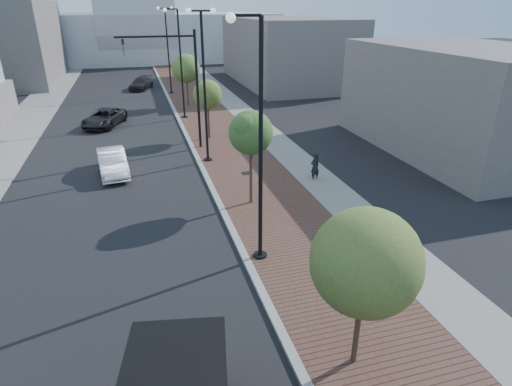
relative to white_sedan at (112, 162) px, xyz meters
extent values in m
cube|color=#4C2D23|center=(8.81, 18.52, -0.68)|extent=(7.00, 140.00, 0.12)
cube|color=slate|center=(11.51, 18.52, -0.67)|extent=(2.40, 140.00, 0.13)
cube|color=gray|center=(5.31, 18.52, -0.67)|extent=(0.30, 140.00, 0.14)
cube|color=slate|center=(-7.69, 18.52, -0.68)|extent=(4.00, 140.00, 0.12)
cube|color=black|center=(2.22, -16.94, 0.00)|extent=(2.13, 0.82, 1.13)
cylinder|color=black|center=(3.02, -17.60, -0.26)|extent=(0.44, 0.99, 0.95)
cylinder|color=silver|center=(3.02, -17.60, -0.26)|extent=(0.39, 0.57, 0.52)
imported|color=silver|center=(0.00, 0.00, 0.00)|extent=(2.05, 4.62, 1.47)
imported|color=black|center=(-0.93, 11.80, -0.03)|extent=(4.03, 5.56, 1.41)
imported|color=black|center=(2.68, 28.56, -0.06)|extent=(3.43, 5.05, 1.36)
imported|color=black|center=(11.33, -4.40, 0.13)|extent=(0.73, 0.60, 1.72)
cylinder|color=black|center=(5.91, -11.48, -0.64)|extent=(0.56, 0.56, 0.20)
cylinder|color=black|center=(5.91, -11.48, 3.88)|extent=(0.16, 0.16, 9.00)
cylinder|color=black|center=(5.41, -11.48, 8.38)|extent=(1.00, 0.10, 0.10)
sphere|color=silver|center=(4.91, -11.48, 8.31)|extent=(0.32, 0.32, 0.32)
cylinder|color=black|center=(5.91, 0.52, -0.64)|extent=(0.56, 0.56, 0.20)
cylinder|color=black|center=(5.91, 0.52, 3.88)|extent=(0.16, 0.16, 9.00)
cylinder|color=black|center=(5.91, 0.52, 8.38)|extent=(1.40, 0.10, 0.10)
sphere|color=silver|center=(5.21, 0.52, 8.38)|extent=(0.32, 0.32, 0.32)
sphere|color=silver|center=(6.61, 0.52, 8.38)|extent=(0.32, 0.32, 0.32)
cylinder|color=black|center=(5.91, 12.52, -0.64)|extent=(0.56, 0.56, 0.20)
cylinder|color=black|center=(5.91, 12.52, 3.88)|extent=(0.16, 0.16, 9.00)
cylinder|color=black|center=(5.41, 12.52, 8.38)|extent=(1.00, 0.10, 0.10)
sphere|color=silver|center=(4.91, 12.52, 8.31)|extent=(0.32, 0.32, 0.32)
cylinder|color=black|center=(5.91, 24.52, -0.64)|extent=(0.56, 0.56, 0.20)
cylinder|color=black|center=(5.91, 24.52, 3.88)|extent=(0.16, 0.16, 9.00)
cylinder|color=black|center=(5.91, 24.52, 8.38)|extent=(1.40, 0.10, 0.10)
sphere|color=silver|center=(5.21, 24.52, 8.38)|extent=(0.32, 0.32, 0.32)
sphere|color=silver|center=(6.61, 24.52, 8.38)|extent=(0.32, 0.32, 0.32)
cylinder|color=black|center=(5.91, 3.52, 3.26)|extent=(0.18, 0.18, 8.00)
cylinder|color=black|center=(3.41, 3.52, 6.86)|extent=(5.00, 0.12, 0.12)
imported|color=black|center=(1.41, 3.52, 6.26)|extent=(0.16, 0.20, 1.00)
cylinder|color=#382619|center=(6.91, -17.48, 0.87)|extent=(0.16, 0.16, 3.21)
sphere|color=#485D1F|center=(6.91, -17.48, 2.70)|extent=(2.87, 2.87, 2.87)
sphere|color=#485D1F|center=(7.31, -17.18, 2.48)|extent=(2.01, 2.01, 2.01)
sphere|color=#485D1F|center=(6.61, -17.78, 3.03)|extent=(1.72, 1.72, 1.72)
cylinder|color=#382619|center=(6.91, -6.48, 1.04)|extent=(0.16, 0.16, 3.56)
sphere|color=#2E551D|center=(6.91, -6.48, 3.08)|extent=(2.16, 2.16, 2.16)
sphere|color=#2E551D|center=(7.31, -6.18, 2.83)|extent=(1.51, 1.51, 1.51)
sphere|color=#2E551D|center=(6.61, -6.78, 3.44)|extent=(1.29, 1.29, 1.29)
cylinder|color=#382619|center=(6.91, 5.52, 0.85)|extent=(0.16, 0.16, 3.18)
sphere|color=#4A5F20|center=(6.91, 5.52, 2.67)|extent=(2.14, 2.14, 2.14)
sphere|color=#4A5F20|center=(7.31, 5.82, 2.45)|extent=(1.50, 1.50, 1.50)
sphere|color=#4A5F20|center=(6.61, 5.22, 2.99)|extent=(1.28, 1.28, 1.28)
cylinder|color=#382619|center=(6.91, 17.52, 1.01)|extent=(0.16, 0.16, 3.49)
sphere|color=#456021|center=(6.91, 17.52, 3.00)|extent=(2.77, 2.77, 2.77)
sphere|color=#456021|center=(7.31, 17.82, 2.75)|extent=(1.94, 1.94, 1.94)
sphere|color=#456021|center=(6.61, 17.22, 3.35)|extent=(1.66, 1.66, 1.66)
cube|color=#B2B9BD|center=(3.31, 63.52, 3.26)|extent=(50.00, 28.00, 8.00)
cube|color=#68615D|center=(21.31, 28.52, 3.26)|extent=(12.00, 22.00, 8.00)
cube|color=#5E5754|center=(23.31, -1.48, 2.76)|extent=(10.00, 16.00, 7.00)
cube|color=black|center=(7.71, -13.48, -0.61)|extent=(0.50, 0.50, 0.02)
cube|color=black|center=(7.71, -2.48, -0.61)|extent=(0.50, 0.50, 0.02)
camera|label=1|loc=(1.74, -25.37, 8.68)|focal=29.48mm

